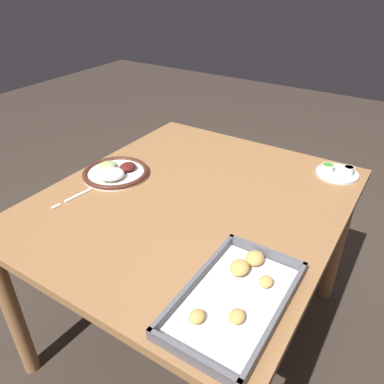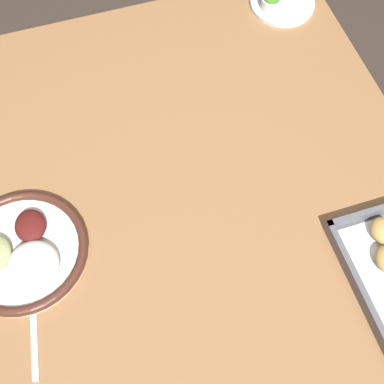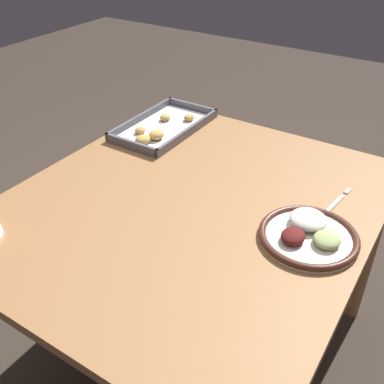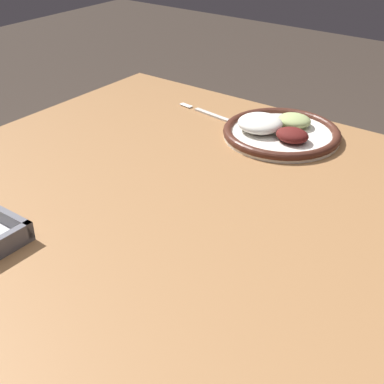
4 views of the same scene
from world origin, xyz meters
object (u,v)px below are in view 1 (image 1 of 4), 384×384
saucer_plate (337,172)px  baking_tray (236,295)px  dinner_plate (115,172)px  fork (80,194)px

saucer_plate → baking_tray: size_ratio=0.40×
dinner_plate → saucer_plate: size_ratio=1.59×
baking_tray → dinner_plate: bearing=-114.3°
fork → saucer_plate: 1.01m
dinner_plate → fork: (0.18, -0.01, -0.01)m
dinner_plate → fork: bearing=-2.9°
dinner_plate → baking_tray: (0.32, 0.70, -0.00)m
saucer_plate → fork: bearing=-48.6°
fork → saucer_plate: bearing=139.0°
saucer_plate → baking_tray: same height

